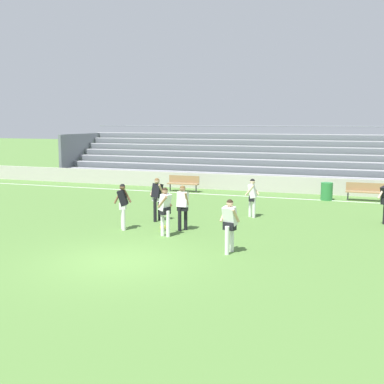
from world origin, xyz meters
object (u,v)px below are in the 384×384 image
at_px(bench_near_bin, 365,190).
at_px(trash_bin, 327,191).
at_px(bench_far_left, 183,182).
at_px(player_white_challenging, 230,221).
at_px(player_white_trailing_run, 252,195).
at_px(player_dark_overlapping, 157,195).
at_px(player_white_on_ball, 165,207).
at_px(soccer_ball, 163,227).
at_px(player_white_pressing_high, 183,204).
at_px(player_dark_dropping_back, 123,202).
at_px(bleacher_stand, 241,158).

bearing_deg(bench_near_bin, trash_bin, -168.26).
xyz_separation_m(bench_far_left, player_white_challenging, (5.76, -11.51, 0.43)).
relative_size(player_white_trailing_run, player_dark_overlapping, 0.93).
bearing_deg(player_white_on_ball, soccer_ball, 118.12).
height_order(player_dark_overlapping, soccer_ball, player_dark_overlapping).
height_order(trash_bin, player_white_pressing_high, player_white_pressing_high).
bearing_deg(player_white_trailing_run, player_dark_dropping_back, -136.08).
bearing_deg(trash_bin, player_white_challenging, -100.57).
bearing_deg(player_dark_dropping_back, player_white_challenging, -21.49).
xyz_separation_m(bleacher_stand, bench_near_bin, (7.53, -4.94, -1.06)).
xyz_separation_m(player_white_on_ball, player_dark_overlapping, (-1.28, 2.27, 0.01)).
relative_size(bleacher_stand, player_white_trailing_run, 14.76).
bearing_deg(bleacher_stand, trash_bin, -42.84).
bearing_deg(trash_bin, player_white_trailing_run, -115.20).
distance_m(bench_far_left, soccer_ball, 9.76).
bearing_deg(player_white_challenging, player_white_pressing_high, 135.24).
distance_m(player_white_trailing_run, player_dark_overlapping, 3.93).
xyz_separation_m(trash_bin, player_dark_dropping_back, (-6.57, -9.36, 0.57)).
xyz_separation_m(player_dark_overlapping, player_white_challenging, (3.93, -3.60, -0.06)).
height_order(player_white_pressing_high, player_dark_overlapping, player_dark_overlapping).
relative_size(player_white_pressing_high, soccer_ball, 7.53).
height_order(player_white_trailing_run, player_dark_dropping_back, player_dark_dropping_back).
relative_size(bleacher_stand, player_dark_overlapping, 13.77).
bearing_deg(player_white_challenging, trash_bin, 79.43).
bearing_deg(player_white_trailing_run, trash_bin, 64.80).
height_order(player_white_pressing_high, soccer_ball, player_white_pressing_high).
height_order(bleacher_stand, player_white_trailing_run, bleacher_stand).
bearing_deg(bleacher_stand, player_white_pressing_high, -84.86).
relative_size(bleacher_stand, trash_bin, 26.66).
bearing_deg(player_dark_overlapping, bench_far_left, 103.06).
xyz_separation_m(player_white_trailing_run, player_dark_overlapping, (-3.39, -1.99, 0.08)).
xyz_separation_m(bleacher_stand, soccer_ball, (0.58, -14.32, -1.50)).
bearing_deg(player_white_on_ball, bench_far_left, 107.03).
distance_m(bench_far_left, player_white_trailing_run, 7.91).
height_order(bleacher_stand, player_dark_overlapping, bleacher_stand).
height_order(player_white_trailing_run, player_white_challenging, player_white_challenging).
xyz_separation_m(trash_bin, soccer_ball, (-5.15, -9.00, -0.34)).
relative_size(player_white_on_ball, player_dark_overlapping, 0.99).
distance_m(bench_near_bin, trash_bin, 1.84).
relative_size(bench_near_bin, player_dark_overlapping, 1.04).
xyz_separation_m(bench_near_bin, soccer_ball, (-6.95, -9.38, -0.44)).
bearing_deg(player_white_trailing_run, player_white_pressing_high, -119.98).
relative_size(bench_near_bin, player_white_challenging, 1.09).
bearing_deg(player_dark_overlapping, player_white_pressing_high, -38.60).
bearing_deg(player_white_pressing_high, player_white_challenging, -44.76).
bearing_deg(bench_far_left, player_white_challenging, -63.41).
distance_m(bleacher_stand, player_dark_overlapping, 12.87).
bearing_deg(trash_bin, bench_near_bin, 11.74).
height_order(trash_bin, player_white_on_ball, player_white_on_ball).
relative_size(trash_bin, player_dark_overlapping, 0.52).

